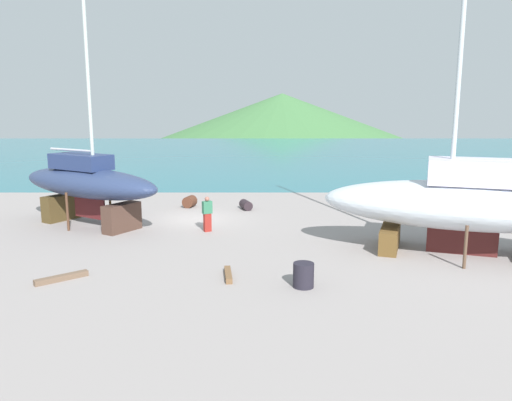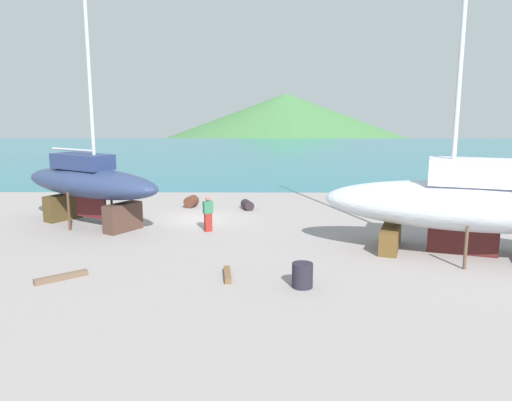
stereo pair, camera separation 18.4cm
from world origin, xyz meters
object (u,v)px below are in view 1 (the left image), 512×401
Objects in this scene: barrel_tipped_center at (190,202)px; barrel_blue_faded at (246,205)px; worker at (208,213)px; barrel_tipped_left at (304,275)px; sailboat_large_starboard at (467,203)px; sailboat_mid_port at (88,183)px.

barrel_blue_faded is at bearing -11.86° from barrel_tipped_center.
barrel_tipped_center is at bearing 167.24° from worker.
worker is 2.06× the size of barrel_tipped_left.
barrel_tipped_left is (-6.65, -3.64, -1.67)m from sailboat_large_starboard.
sailboat_large_starboard is 19.56× the size of barrel_tipped_center.
sailboat_large_starboard is (16.40, -5.00, -0.06)m from sailboat_mid_port.
barrel_tipped_center is at bearing -19.62° from sailboat_large_starboard.
barrel_tipped_center is at bearing 78.59° from sailboat_mid_port.
sailboat_mid_port is 8.76m from barrel_blue_faded.
worker is at bearing -108.37° from barrel_blue_faded.
barrel_blue_faded is (7.64, 3.87, -1.87)m from sailboat_mid_port.
sailboat_mid_port is 17.14m from sailboat_large_starboard.
sailboat_mid_port reaches higher than barrel_blue_faded.
sailboat_mid_port is 0.96× the size of sailboat_large_starboard.
sailboat_mid_port is 6.55m from barrel_tipped_center.
sailboat_large_starboard reaches higher than barrel_tipped_center.
sailboat_large_starboard is 7.76m from barrel_tipped_left.
barrel_blue_faded is (1.70, 5.13, -0.60)m from worker.
sailboat_mid_port is at bearing -130.11° from worker.
barrel_tipped_left reaches higher than barrel_tipped_center.
worker is 5.44m from barrel_blue_faded.
sailboat_large_starboard is 19.57× the size of barrel_tipped_left.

